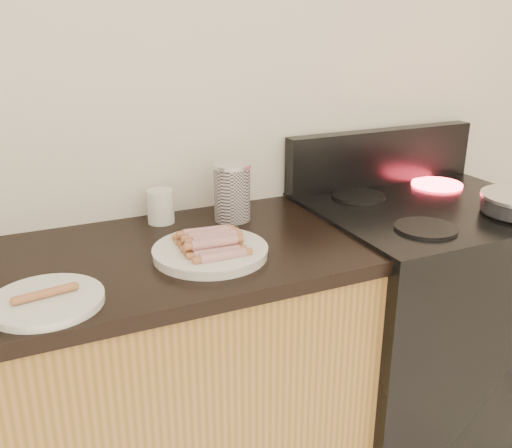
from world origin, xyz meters
name	(u,v)px	position (x,y,z in m)	size (l,w,h in m)	color
wall_back	(166,85)	(0.00, 2.00, 1.30)	(4.00, 0.04, 2.60)	silver
stove	(418,327)	(0.78, 1.68, 0.46)	(0.76, 0.65, 0.91)	black
stove_panel	(381,157)	(0.78, 1.96, 1.01)	(0.76, 0.06, 0.20)	black
burner_near_left	(426,228)	(0.61, 1.51, 0.92)	(0.18, 0.18, 0.01)	black
burner_near_right	(512,212)	(0.95, 1.51, 0.92)	(0.18, 0.18, 0.01)	black
burner_far_left	(359,196)	(0.61, 1.84, 0.92)	(0.18, 0.18, 0.01)	black
burner_far_right	(437,184)	(0.95, 1.84, 0.92)	(0.18, 0.18, 0.01)	#FF1E2D
main_plate	(210,253)	(-0.02, 1.61, 0.91)	(0.30, 0.30, 0.02)	white
side_plate	(46,301)	(-0.43, 1.51, 0.91)	(0.25, 0.25, 0.02)	white
hotdog_pile	(210,242)	(-0.02, 1.61, 0.94)	(0.12, 0.20, 0.05)	brown
plain_sausages	(45,293)	(-0.43, 1.51, 0.93)	(0.13, 0.04, 0.02)	#B86C4F
canister	(232,192)	(0.15, 1.85, 0.99)	(0.11, 0.11, 0.18)	white
mug	(161,206)	(-0.06, 1.92, 0.95)	(0.08, 0.08, 0.10)	silver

